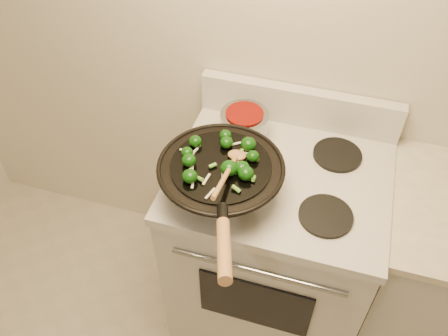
% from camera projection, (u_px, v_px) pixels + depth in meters
% --- Properties ---
extents(stove, '(0.78, 0.67, 1.08)m').
position_uv_depth(stove, '(272.00, 246.00, 2.02)').
color(stove, silver).
rests_on(stove, ground).
extents(wok, '(0.42, 0.68, 0.24)m').
position_uv_depth(wok, '(221.00, 178.00, 1.57)').
color(wok, black).
rests_on(wok, stove).
extents(stirfry, '(0.28, 0.30, 0.05)m').
position_uv_depth(stirfry, '(224.00, 158.00, 1.53)').
color(stirfry, '#0D3909').
rests_on(stirfry, wok).
extents(wooden_spoon, '(0.06, 0.28, 0.08)m').
position_uv_depth(wooden_spoon, '(231.00, 166.00, 1.49)').
color(wooden_spoon, '#AC7643').
rests_on(wooden_spoon, wok).
extents(saucepan, '(0.18, 0.28, 0.11)m').
position_uv_depth(saucepan, '(244.00, 124.00, 1.78)').
color(saucepan, '#909398').
rests_on(saucepan, stove).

